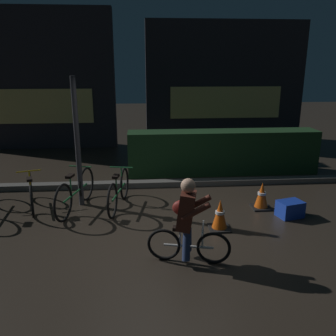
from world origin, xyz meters
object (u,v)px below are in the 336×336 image
object	(u,v)px
parked_bike_center_left	(76,192)
blue_crate	(290,209)
parked_bike_left_mid	(31,193)
traffic_cone_far	(262,196)
cyclist	(187,220)
street_post	(77,143)
parked_bike_center_right	(119,191)
traffic_cone_near	(220,215)

from	to	relation	value
parked_bike_center_left	blue_crate	bearing A→B (deg)	-84.46
parked_bike_left_mid	traffic_cone_far	size ratio (longest dim) A/B	2.77
parked_bike_left_mid	traffic_cone_far	distance (m)	4.47
traffic_cone_far	cyclist	world-z (taller)	cyclist
blue_crate	parked_bike_center_left	bearing A→B (deg)	170.81
street_post	parked_bike_center_left	xyz separation A→B (m)	(-0.06, -0.26, -0.89)
parked_bike_center_right	blue_crate	distance (m)	3.24
blue_crate	traffic_cone_far	bearing A→B (deg)	132.40
street_post	parked_bike_center_right	world-z (taller)	street_post
traffic_cone_near	parked_bike_left_mid	bearing A→B (deg)	161.02
parked_bike_center_right	blue_crate	world-z (taller)	parked_bike_center_right
cyclist	parked_bike_left_mid	bearing A→B (deg)	154.99
blue_crate	cyclist	size ratio (longest dim) A/B	0.35
parked_bike_left_mid	traffic_cone_near	distance (m)	3.64
street_post	blue_crate	xyz separation A→B (m)	(3.92, -0.90, -1.10)
parked_bike_left_mid	traffic_cone_far	world-z (taller)	parked_bike_left_mid
parked_bike_center_left	blue_crate	size ratio (longest dim) A/B	3.85
traffic_cone_near	blue_crate	size ratio (longest dim) A/B	1.21
street_post	parked_bike_center_left	bearing A→B (deg)	-102.27
traffic_cone_far	parked_bike_left_mid	bearing A→B (deg)	175.47
blue_crate	cyclist	world-z (taller)	cyclist
parked_bike_left_mid	parked_bike_center_right	bearing A→B (deg)	-110.58
parked_bike_center_right	blue_crate	bearing A→B (deg)	-91.68
parked_bike_left_mid	cyclist	distance (m)	3.50
parked_bike_center_left	parked_bike_center_right	distance (m)	0.82
parked_bike_center_right	blue_crate	size ratio (longest dim) A/B	3.68
parked_bike_center_right	cyclist	distance (m)	2.32
traffic_cone_near	blue_crate	bearing A→B (deg)	15.90
traffic_cone_near	street_post	bearing A→B (deg)	152.67
parked_bike_center_right	cyclist	xyz separation A→B (m)	(1.06, -2.04, 0.29)
parked_bike_center_right	traffic_cone_near	size ratio (longest dim) A/B	3.03
parked_bike_center_left	traffic_cone_near	distance (m)	2.78
traffic_cone_near	traffic_cone_far	size ratio (longest dim) A/B	1.01
traffic_cone_near	cyclist	world-z (taller)	cyclist
parked_bike_center_left	traffic_cone_far	world-z (taller)	parked_bike_center_left
parked_bike_left_mid	blue_crate	bearing A→B (deg)	-116.40
traffic_cone_far	parked_bike_center_left	bearing A→B (deg)	176.62
parked_bike_center_left	cyclist	bearing A→B (deg)	-122.05
street_post	traffic_cone_far	xyz separation A→B (m)	(3.53, -0.47, -1.00)
street_post	blue_crate	distance (m)	4.17
parked_bike_center_left	blue_crate	distance (m)	4.03
traffic_cone_far	traffic_cone_near	bearing A→B (deg)	-140.54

